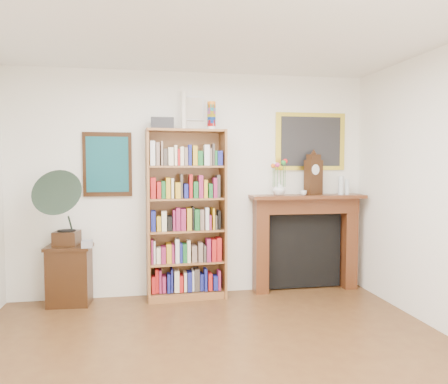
{
  "coord_description": "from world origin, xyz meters",
  "views": [
    {
      "loc": [
        -0.61,
        -3.0,
        1.66
      ],
      "look_at": [
        0.23,
        1.6,
        1.35
      ],
      "focal_mm": 35.0,
      "sensor_mm": 36.0,
      "label": 1
    }
  ],
  "objects_px": {
    "fireplace": "(305,233)",
    "side_cabinet": "(69,275)",
    "gramophone": "(64,204)",
    "cd_stack": "(87,244)",
    "mantel_clock": "(313,175)",
    "teacup": "(304,193)",
    "bookshelf": "(186,205)",
    "bottle_left": "(341,185)",
    "flower_vase": "(279,189)",
    "bottle_right": "(347,187)"
  },
  "relations": [
    {
      "from": "fireplace",
      "to": "side_cabinet",
      "type": "bearing_deg",
      "value": -177.17
    },
    {
      "from": "gramophone",
      "to": "cd_stack",
      "type": "distance_m",
      "value": 0.53
    },
    {
      "from": "fireplace",
      "to": "mantel_clock",
      "type": "distance_m",
      "value": 0.77
    },
    {
      "from": "fireplace",
      "to": "teacup",
      "type": "bearing_deg",
      "value": -120.0
    },
    {
      "from": "fireplace",
      "to": "cd_stack",
      "type": "bearing_deg",
      "value": -173.83
    },
    {
      "from": "teacup",
      "to": "bookshelf",
      "type": "bearing_deg",
      "value": 178.55
    },
    {
      "from": "gramophone",
      "to": "cd_stack",
      "type": "relative_size",
      "value": 7.41
    },
    {
      "from": "bottle_left",
      "to": "flower_vase",
      "type": "bearing_deg",
      "value": 178.4
    },
    {
      "from": "cd_stack",
      "to": "bottle_right",
      "type": "relative_size",
      "value": 0.6
    },
    {
      "from": "gramophone",
      "to": "bottle_right",
      "type": "distance_m",
      "value": 3.52
    },
    {
      "from": "gramophone",
      "to": "mantel_clock",
      "type": "relative_size",
      "value": 1.71
    },
    {
      "from": "bookshelf",
      "to": "fireplace",
      "type": "height_order",
      "value": "bookshelf"
    },
    {
      "from": "teacup",
      "to": "gramophone",
      "type": "bearing_deg",
      "value": -178.36
    },
    {
      "from": "fireplace",
      "to": "mantel_clock",
      "type": "height_order",
      "value": "mantel_clock"
    },
    {
      "from": "flower_vase",
      "to": "side_cabinet",
      "type": "bearing_deg",
      "value": -178.98
    },
    {
      "from": "flower_vase",
      "to": "bottle_right",
      "type": "height_order",
      "value": "bottle_right"
    },
    {
      "from": "side_cabinet",
      "to": "bottle_right",
      "type": "distance_m",
      "value": 3.63
    },
    {
      "from": "gramophone",
      "to": "flower_vase",
      "type": "relative_size",
      "value": 5.2
    },
    {
      "from": "side_cabinet",
      "to": "teacup",
      "type": "height_order",
      "value": "teacup"
    },
    {
      "from": "gramophone",
      "to": "bottle_left",
      "type": "bearing_deg",
      "value": 10.27
    },
    {
      "from": "bottle_left",
      "to": "mantel_clock",
      "type": "bearing_deg",
      "value": 174.76
    },
    {
      "from": "fireplace",
      "to": "bottle_left",
      "type": "distance_m",
      "value": 0.78
    },
    {
      "from": "cd_stack",
      "to": "fireplace",
      "type": "bearing_deg",
      "value": 5.24
    },
    {
      "from": "fireplace",
      "to": "cd_stack",
      "type": "height_order",
      "value": "fireplace"
    },
    {
      "from": "mantel_clock",
      "to": "bottle_right",
      "type": "relative_size",
      "value": 2.61
    },
    {
      "from": "mantel_clock",
      "to": "teacup",
      "type": "distance_m",
      "value": 0.28
    },
    {
      "from": "bottle_left",
      "to": "bottle_right",
      "type": "xyz_separation_m",
      "value": [
        0.09,
        0.0,
        -0.02
      ]
    },
    {
      "from": "flower_vase",
      "to": "teacup",
      "type": "relative_size",
      "value": 2.19
    },
    {
      "from": "fireplace",
      "to": "bookshelf",
      "type": "bearing_deg",
      "value": -176.08
    },
    {
      "from": "side_cabinet",
      "to": "cd_stack",
      "type": "distance_m",
      "value": 0.48
    },
    {
      "from": "bookshelf",
      "to": "mantel_clock",
      "type": "height_order",
      "value": "bookshelf"
    },
    {
      "from": "mantel_clock",
      "to": "bottle_right",
      "type": "bearing_deg",
      "value": -27.66
    },
    {
      "from": "gramophone",
      "to": "bottle_left",
      "type": "height_order",
      "value": "gramophone"
    },
    {
      "from": "mantel_clock",
      "to": "bottle_left",
      "type": "relative_size",
      "value": 2.17
    },
    {
      "from": "side_cabinet",
      "to": "teacup",
      "type": "xyz_separation_m",
      "value": [
        2.87,
        -0.02,
        0.94
      ]
    },
    {
      "from": "side_cabinet",
      "to": "cd_stack",
      "type": "bearing_deg",
      "value": -29.93
    },
    {
      "from": "bottle_right",
      "to": "side_cabinet",
      "type": "bearing_deg",
      "value": -179.56
    },
    {
      "from": "bookshelf",
      "to": "side_cabinet",
      "type": "xyz_separation_m",
      "value": [
        -1.38,
        -0.02,
        -0.81
      ]
    },
    {
      "from": "fireplace",
      "to": "cd_stack",
      "type": "xyz_separation_m",
      "value": [
        -2.72,
        -0.25,
        -0.01
      ]
    },
    {
      "from": "bookshelf",
      "to": "fireplace",
      "type": "relative_size",
      "value": 1.6
    },
    {
      "from": "side_cabinet",
      "to": "bottle_left",
      "type": "distance_m",
      "value": 3.56
    },
    {
      "from": "fireplace",
      "to": "bottle_right",
      "type": "bearing_deg",
      "value": -6.54
    },
    {
      "from": "gramophone",
      "to": "teacup",
      "type": "height_order",
      "value": "gramophone"
    },
    {
      "from": "side_cabinet",
      "to": "bottle_right",
      "type": "bearing_deg",
      "value": 4.36
    },
    {
      "from": "bookshelf",
      "to": "teacup",
      "type": "distance_m",
      "value": 1.5
    },
    {
      "from": "side_cabinet",
      "to": "flower_vase",
      "type": "bearing_deg",
      "value": 4.94
    },
    {
      "from": "cd_stack",
      "to": "side_cabinet",
      "type": "bearing_deg",
      "value": 146.15
    },
    {
      "from": "flower_vase",
      "to": "fireplace",
      "type": "bearing_deg",
      "value": 7.9
    },
    {
      "from": "bookshelf",
      "to": "bottle_right",
      "type": "xyz_separation_m",
      "value": [
        2.11,
        0.01,
        0.2
      ]
    },
    {
      "from": "flower_vase",
      "to": "bottle_left",
      "type": "height_order",
      "value": "bottle_left"
    }
  ]
}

